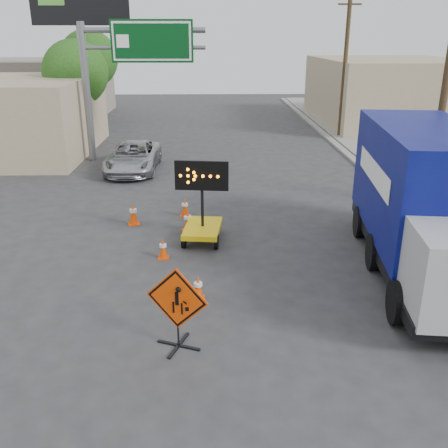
{
  "coord_description": "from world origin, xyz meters",
  "views": [
    {
      "loc": [
        -0.27,
        -7.93,
        6.11
      ],
      "look_at": [
        0.03,
        3.57,
        1.78
      ],
      "focal_mm": 40.0,
      "sensor_mm": 36.0,
      "label": 1
    }
  ],
  "objects_px": {
    "arrow_board": "(203,223)",
    "pickup_truck": "(133,157)",
    "construction_sign": "(177,306)",
    "box_truck": "(423,211)"
  },
  "relations": [
    {
      "from": "construction_sign",
      "to": "pickup_truck",
      "type": "height_order",
      "value": "construction_sign"
    },
    {
      "from": "construction_sign",
      "to": "pickup_truck",
      "type": "bearing_deg",
      "value": 122.87
    },
    {
      "from": "arrow_board",
      "to": "pickup_truck",
      "type": "relative_size",
      "value": 0.53
    },
    {
      "from": "pickup_truck",
      "to": "construction_sign",
      "type": "bearing_deg",
      "value": -77.57
    },
    {
      "from": "pickup_truck",
      "to": "box_truck",
      "type": "distance_m",
      "value": 14.69
    },
    {
      "from": "construction_sign",
      "to": "arrow_board",
      "type": "height_order",
      "value": "arrow_board"
    },
    {
      "from": "construction_sign",
      "to": "pickup_truck",
      "type": "xyz_separation_m",
      "value": [
        -3.04,
        14.71,
        -0.27
      ]
    },
    {
      "from": "arrow_board",
      "to": "construction_sign",
      "type": "bearing_deg",
      "value": -87.67
    },
    {
      "from": "construction_sign",
      "to": "box_truck",
      "type": "bearing_deg",
      "value": 49.82
    },
    {
      "from": "pickup_truck",
      "to": "arrow_board",
      "type": "bearing_deg",
      "value": -67.94
    }
  ]
}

